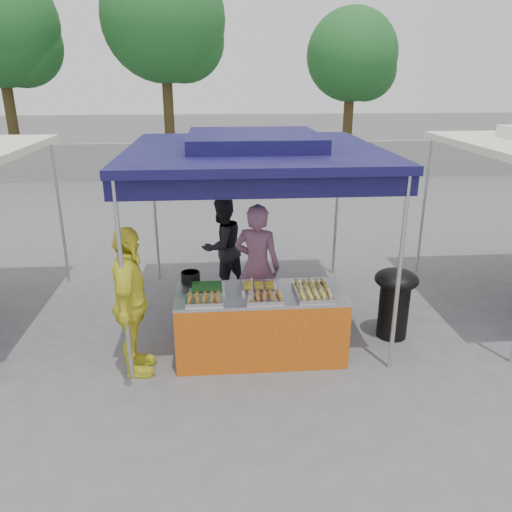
{
  "coord_description": "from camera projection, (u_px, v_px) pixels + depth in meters",
  "views": [
    {
      "loc": [
        -0.48,
        -5.46,
        3.27
      ],
      "look_at": [
        0.0,
        0.6,
        1.05
      ],
      "focal_mm": 35.0,
      "sensor_mm": 36.0,
      "label": 1
    }
  ],
  "objects": [
    {
      "name": "ground_plane",
      "position": [
        260.0,
        351.0,
        6.27
      ],
      "size": [
        80.0,
        80.0,
        0.0
      ],
      "primitive_type": "plane",
      "color": "#59595B"
    },
    {
      "name": "back_wall",
      "position": [
        231.0,
        161.0,
        16.37
      ],
      "size": [
        40.0,
        0.25,
        1.2
      ],
      "primitive_type": "cube",
      "color": "gray",
      "rests_on": "ground_plane"
    },
    {
      "name": "main_canopy",
      "position": [
        254.0,
        149.0,
        6.36
      ],
      "size": [
        3.2,
        3.2,
        2.57
      ],
      "color": "#BBBAC1",
      "rests_on": "ground_plane"
    },
    {
      "name": "tree_0",
      "position": [
        3.0,
        30.0,
        16.19
      ],
      "size": [
        3.92,
        3.92,
        6.75
      ],
      "color": "#403318",
      "rests_on": "ground_plane"
    },
    {
      "name": "tree_1",
      "position": [
        168.0,
        24.0,
        16.64
      ],
      "size": [
        4.12,
        4.12,
        7.07
      ],
      "color": "#403318",
      "rests_on": "ground_plane"
    },
    {
      "name": "tree_2",
      "position": [
        355.0,
        59.0,
        17.82
      ],
      "size": [
        3.32,
        3.22,
        5.54
      ],
      "color": "#403318",
      "rests_on": "ground_plane"
    },
    {
      "name": "vendor_table",
      "position": [
        261.0,
        324.0,
        6.03
      ],
      "size": [
        2.0,
        0.8,
        0.85
      ],
      "color": "#C05311",
      "rests_on": "ground_plane"
    },
    {
      "name": "food_tray_fl",
      "position": [
        204.0,
        300.0,
        5.61
      ],
      "size": [
        0.42,
        0.3,
        0.07
      ],
      "color": "silver",
      "rests_on": "vendor_table"
    },
    {
      "name": "food_tray_fm",
      "position": [
        265.0,
        298.0,
        5.65
      ],
      "size": [
        0.42,
        0.3,
        0.07
      ],
      "color": "silver",
      "rests_on": "vendor_table"
    },
    {
      "name": "food_tray_fr",
      "position": [
        315.0,
        296.0,
        5.69
      ],
      "size": [
        0.42,
        0.3,
        0.07
      ],
      "color": "silver",
      "rests_on": "vendor_table"
    },
    {
      "name": "food_tray_bl",
      "position": [
        207.0,
        288.0,
        5.91
      ],
      "size": [
        0.42,
        0.3,
        0.07
      ],
      "color": "silver",
      "rests_on": "vendor_table"
    },
    {
      "name": "food_tray_bm",
      "position": [
        259.0,
        286.0,
        5.96
      ],
      "size": [
        0.42,
        0.3,
        0.07
      ],
      "color": "silver",
      "rests_on": "vendor_table"
    },
    {
      "name": "food_tray_br",
      "position": [
        311.0,
        286.0,
        5.97
      ],
      "size": [
        0.42,
        0.3,
        0.07
      ],
      "color": "silver",
      "rests_on": "vendor_table"
    },
    {
      "name": "cooking_pot",
      "position": [
        190.0,
        277.0,
        6.13
      ],
      "size": [
        0.23,
        0.23,
        0.14
      ],
      "primitive_type": "cylinder",
      "color": "black",
      "rests_on": "vendor_table"
    },
    {
      "name": "skewer_cup",
      "position": [
        251.0,
        298.0,
        5.6
      ],
      "size": [
        0.08,
        0.08,
        0.1
      ],
      "primitive_type": "cylinder",
      "color": "#BBBAC1",
      "rests_on": "vendor_table"
    },
    {
      "name": "wok_burner",
      "position": [
        395.0,
        297.0,
        6.44
      ],
      "size": [
        0.56,
        0.56,
        0.94
      ],
      "rotation": [
        0.0,
        0.0,
        -0.42
      ],
      "color": "black",
      "rests_on": "ground_plane"
    },
    {
      "name": "crate_left",
      "position": [
        218.0,
        318.0,
        6.75
      ],
      "size": [
        0.55,
        0.38,
        0.33
      ],
      "primitive_type": "cube",
      "color": "#1320A1",
      "rests_on": "ground_plane"
    },
    {
      "name": "crate_right",
      "position": [
        282.0,
        318.0,
        6.78
      ],
      "size": [
        0.51,
        0.36,
        0.31
      ],
      "primitive_type": "cube",
      "color": "#1320A1",
      "rests_on": "ground_plane"
    },
    {
      "name": "crate_stacked",
      "position": [
        282.0,
        298.0,
        6.68
      ],
      "size": [
        0.47,
        0.33,
        0.28
      ],
      "primitive_type": "cube",
      "color": "#1320A1",
      "rests_on": "crate_right"
    },
    {
      "name": "vendor_woman",
      "position": [
        257.0,
        266.0,
        6.65
      ],
      "size": [
        0.73,
        0.6,
        1.72
      ],
      "primitive_type": "imported",
      "rotation": [
        0.0,
        0.0,
        2.78
      ],
      "color": "#885676",
      "rests_on": "ground_plane"
    },
    {
      "name": "helper_man",
      "position": [
        222.0,
        246.0,
        7.72
      ],
      "size": [
        0.94,
        0.92,
        1.53
      ],
      "primitive_type": "imported",
      "rotation": [
        0.0,
        0.0,
        3.85
      ],
      "color": "black",
      "rests_on": "ground_plane"
    },
    {
      "name": "customer_person",
      "position": [
        131.0,
        303.0,
        5.53
      ],
      "size": [
        0.47,
        1.05,
        1.75
      ],
      "primitive_type": "imported",
      "rotation": [
        0.0,
        0.0,
        1.62
      ],
      "color": "yellow",
      "rests_on": "ground_plane"
    }
  ]
}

